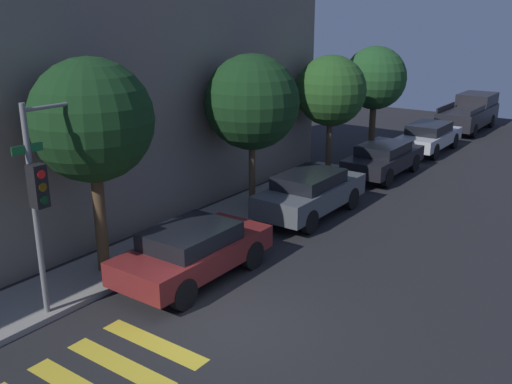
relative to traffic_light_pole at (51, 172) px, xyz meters
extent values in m
plane|color=black|center=(1.58, -3.37, -3.23)|extent=(60.00, 60.00, 0.00)
cube|color=gray|center=(1.58, 0.82, -3.16)|extent=(26.00, 1.97, 0.14)
cube|color=gold|center=(-0.71, -2.57, -3.23)|extent=(0.45, 2.60, 0.00)
cube|color=gold|center=(0.19, -2.57, -3.23)|extent=(0.45, 2.60, 0.00)
cylinder|color=slate|center=(-0.42, 0.08, -0.88)|extent=(0.12, 0.12, 4.71)
cube|color=black|center=(-0.42, -0.13, -0.18)|extent=(0.30, 0.30, 0.90)
cylinder|color=red|center=(-0.42, -0.29, 0.09)|extent=(0.18, 0.02, 0.18)
cylinder|color=#593D0A|center=(-0.42, -0.29, -0.18)|extent=(0.18, 0.02, 0.18)
cylinder|color=#0C3819|center=(-0.42, -0.29, -0.45)|extent=(0.18, 0.02, 0.18)
cube|color=#19662D|center=(-0.42, 0.08, 0.56)|extent=(0.70, 0.02, 0.18)
cylinder|color=slate|center=(0.42, 0.08, 1.33)|extent=(1.68, 0.08, 0.08)
sphere|color=#F9E5B2|center=(1.26, 0.08, 1.23)|extent=(0.36, 0.36, 0.36)
cube|color=maroon|center=(2.91, -1.27, -2.56)|extent=(4.25, 1.85, 0.59)
cube|color=black|center=(2.80, -1.27, -2.05)|extent=(2.21, 1.63, 0.43)
cylinder|color=black|center=(4.23, -0.43, -2.86)|extent=(0.75, 0.22, 0.75)
cylinder|color=black|center=(4.23, -2.10, -2.86)|extent=(0.75, 0.22, 0.75)
cylinder|color=black|center=(1.59, -0.43, -2.86)|extent=(0.75, 0.22, 0.75)
cylinder|color=black|center=(1.59, -2.10, -2.86)|extent=(0.75, 0.22, 0.75)
cube|color=#4C5156|center=(8.64, -1.27, -2.51)|extent=(4.51, 1.76, 0.69)
cube|color=black|center=(8.53, -1.27, -1.96)|extent=(2.34, 1.55, 0.42)
cylinder|color=black|center=(10.04, -0.48, -2.86)|extent=(0.75, 0.22, 0.75)
cylinder|color=black|center=(10.04, -2.06, -2.86)|extent=(0.75, 0.22, 0.75)
cylinder|color=black|center=(7.24, -0.48, -2.86)|extent=(0.75, 0.22, 0.75)
cylinder|color=black|center=(7.24, -2.06, -2.86)|extent=(0.75, 0.22, 0.75)
cube|color=black|center=(14.51, -1.27, -2.56)|extent=(4.51, 1.72, 0.60)
cube|color=black|center=(14.40, -1.27, -2.05)|extent=(2.34, 1.52, 0.40)
cylinder|color=black|center=(15.91, -0.50, -2.86)|extent=(0.75, 0.22, 0.75)
cylinder|color=black|center=(15.91, -2.04, -2.86)|extent=(0.75, 0.22, 0.75)
cylinder|color=black|center=(13.12, -0.50, -2.86)|extent=(0.75, 0.22, 0.75)
cylinder|color=black|center=(13.12, -2.04, -2.86)|extent=(0.75, 0.22, 0.75)
cube|color=#B7BABF|center=(19.85, -1.27, -2.57)|extent=(4.60, 1.74, 0.56)
cube|color=black|center=(19.73, -1.27, -2.07)|extent=(2.39, 1.53, 0.45)
cylinder|color=black|center=(21.27, -0.48, -2.86)|extent=(0.75, 0.22, 0.75)
cylinder|color=black|center=(21.27, -2.05, -2.86)|extent=(0.75, 0.22, 0.75)
cylinder|color=black|center=(18.42, -0.48, -2.86)|extent=(0.75, 0.22, 0.75)
cylinder|color=black|center=(18.42, -2.05, -2.86)|extent=(0.75, 0.22, 0.75)
cube|color=black|center=(26.16, -1.27, -2.40)|extent=(5.76, 1.93, 0.90)
cube|color=black|center=(27.75, -1.27, -1.63)|extent=(2.59, 1.78, 0.65)
cube|color=black|center=(24.72, -0.42, -1.81)|extent=(2.88, 0.08, 0.28)
cube|color=black|center=(24.72, -2.12, -1.81)|extent=(2.88, 0.08, 0.28)
cylinder|color=black|center=(27.95, -0.39, -2.86)|extent=(0.75, 0.22, 0.75)
cylinder|color=black|center=(27.95, -2.14, -2.86)|extent=(0.75, 0.22, 0.75)
cylinder|color=black|center=(24.37, -0.39, -2.86)|extent=(0.75, 0.22, 0.75)
cylinder|color=black|center=(24.37, -2.14, -2.86)|extent=(0.75, 0.22, 0.75)
cylinder|color=#4C3823|center=(1.74, 0.75, -1.79)|extent=(0.30, 0.30, 2.87)
sphere|color=#143316|center=(1.74, 0.75, 0.75)|extent=(2.95, 2.95, 2.95)
cylinder|color=brown|center=(8.16, 0.75, -2.00)|extent=(0.23, 0.23, 2.46)
sphere|color=#143316|center=(8.16, 0.75, 0.39)|extent=(3.11, 3.11, 3.11)
cylinder|color=brown|center=(13.54, 0.75, -2.05)|extent=(0.24, 0.24, 2.37)
sphere|color=#234C1E|center=(13.54, 0.75, 0.20)|extent=(2.82, 2.82, 2.82)
cylinder|color=#4C3823|center=(17.71, 0.75, -1.98)|extent=(0.30, 0.30, 2.50)
sphere|color=#1E4721|center=(17.71, 0.75, 0.33)|extent=(2.85, 2.85, 2.85)
camera|label=1|loc=(-6.80, -10.10, 3.15)|focal=40.00mm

